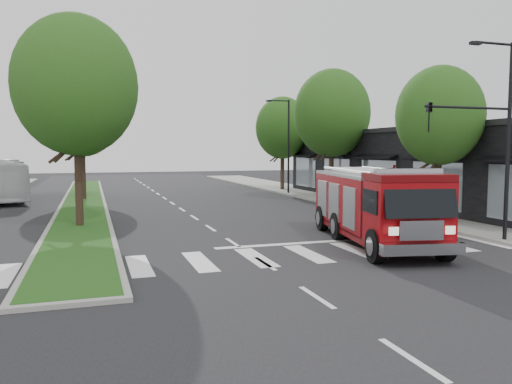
{
  "coord_description": "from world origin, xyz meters",
  "views": [
    {
      "loc": [
        -5.38,
        -19.37,
        3.75
      ],
      "look_at": [
        1.95,
        2.87,
        1.8
      ],
      "focal_mm": 35.0,
      "sensor_mm": 36.0,
      "label": 1
    }
  ],
  "objects": [
    {
      "name": "ground",
      "position": [
        0.0,
        0.0,
        0.0
      ],
      "size": [
        140.0,
        140.0,
        0.0
      ],
      "primitive_type": "plane",
      "color": "black",
      "rests_on": "ground"
    },
    {
      "name": "sidewalk_right",
      "position": [
        12.5,
        10.0,
        0.07
      ],
      "size": [
        5.0,
        80.0,
        0.15
      ],
      "primitive_type": "cube",
      "color": "gray",
      "rests_on": "ground"
    },
    {
      "name": "median",
      "position": [
        -6.0,
        18.0,
        0.08
      ],
      "size": [
        3.0,
        50.0,
        0.15
      ],
      "color": "gray",
      "rests_on": "ground"
    },
    {
      "name": "storefront_row",
      "position": [
        17.0,
        10.0,
        2.5
      ],
      "size": [
        8.0,
        30.0,
        5.0
      ],
      "primitive_type": "cube",
      "color": "black",
      "rests_on": "ground"
    },
    {
      "name": "bus_shelter",
      "position": [
        11.2,
        8.15,
        2.04
      ],
      "size": [
        3.2,
        1.6,
        2.61
      ],
      "color": "black",
      "rests_on": "ground"
    },
    {
      "name": "tree_right_near",
      "position": [
        11.5,
        2.0,
        5.51
      ],
      "size": [
        4.4,
        4.4,
        8.05
      ],
      "color": "black",
      "rests_on": "ground"
    },
    {
      "name": "tree_right_mid",
      "position": [
        11.5,
        14.0,
        6.49
      ],
      "size": [
        5.6,
        5.6,
        9.72
      ],
      "color": "black",
      "rests_on": "ground"
    },
    {
      "name": "tree_right_far",
      "position": [
        11.5,
        24.0,
        5.84
      ],
      "size": [
        5.0,
        5.0,
        8.73
      ],
      "color": "black",
      "rests_on": "ground"
    },
    {
      "name": "tree_median_near",
      "position": [
        -6.0,
        6.0,
        6.81
      ],
      "size": [
        5.8,
        5.8,
        10.16
      ],
      "color": "black",
      "rests_on": "ground"
    },
    {
      "name": "tree_median_far",
      "position": [
        -6.0,
        20.0,
        6.49
      ],
      "size": [
        5.6,
        5.6,
        9.72
      ],
      "color": "black",
      "rests_on": "ground"
    },
    {
      "name": "streetlight_right_near",
      "position": [
        9.61,
        -3.5,
        4.67
      ],
      "size": [
        4.08,
        0.22,
        8.0
      ],
      "color": "black",
      "rests_on": "ground"
    },
    {
      "name": "streetlight_right_far",
      "position": [
        10.35,
        20.0,
        4.48
      ],
      "size": [
        2.11,
        0.2,
        8.0
      ],
      "color": "black",
      "rests_on": "ground"
    },
    {
      "name": "fire_engine",
      "position": [
        5.39,
        -1.86,
        1.51
      ],
      "size": [
        4.38,
        9.42,
        3.14
      ],
      "rotation": [
        0.0,
        0.0,
        -0.19
      ],
      "color": "#590407",
      "rests_on": "ground"
    }
  ]
}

